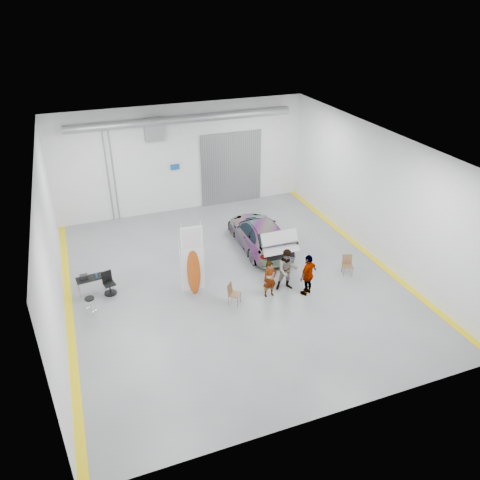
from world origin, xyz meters
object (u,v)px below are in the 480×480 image
object	(u,v)px
person_c	(308,275)
person_b	(287,270)
folding_chair_near	(234,298)
work_table	(88,278)
person_a	(270,279)
folding_chair_far	(347,269)
surfboard_display	(194,265)
shop_stool	(91,306)
sedan_car	(260,233)
office_chair	(109,284)

from	to	relation	value
person_c	person_b	bearing A→B (deg)	-72.70
folding_chair_near	work_table	world-z (taller)	folding_chair_near
person_a	folding_chair_far	size ratio (longest dim) A/B	1.78
surfboard_display	shop_stool	xyz separation A→B (m)	(-4.20, -0.05, -0.94)
sedan_car	office_chair	bearing A→B (deg)	13.09
surfboard_display	person_b	bearing A→B (deg)	-12.70
folding_chair_far	shop_stool	distance (m)	10.96
sedan_car	office_chair	xyz separation A→B (m)	(-7.40, -1.47, -0.30)
surfboard_display	folding_chair_far	size ratio (longest dim) A/B	3.57
person_a	surfboard_display	xyz separation A→B (m)	(-2.83, 1.32, 0.51)
sedan_car	person_a	world-z (taller)	person_a
person_b	surfboard_display	bearing A→B (deg)	175.23
surfboard_display	office_chair	bearing A→B (deg)	164.33
folding_chair_far	work_table	world-z (taller)	folding_chair_far
sedan_car	person_b	distance (m)	3.80
folding_chair_far	person_a	bearing A→B (deg)	-157.90
folding_chair_far	shop_stool	xyz separation A→B (m)	(-10.91, 1.00, 0.10)
shop_stool	work_table	bearing A→B (deg)	87.16
work_table	person_c	bearing A→B (deg)	-21.13
surfboard_display	shop_stool	distance (m)	4.30
folding_chair_far	person_b	bearing A→B (deg)	-160.64
sedan_car	person_b	world-z (taller)	person_b
work_table	office_chair	xyz separation A→B (m)	(0.77, -0.36, -0.26)
sedan_car	office_chair	size ratio (longest dim) A/B	5.09
person_c	work_table	xyz separation A→B (m)	(-8.49, 3.28, -0.23)
surfboard_display	shop_stool	size ratio (longest dim) A/B	4.19
shop_stool	person_b	bearing A→B (deg)	-7.63
person_a	person_b	bearing A→B (deg)	9.88
folding_chair_near	shop_stool	distance (m)	5.63
folding_chair_near	folding_chair_far	distance (m)	5.45
person_b	office_chair	xyz separation A→B (m)	(-7.06, 2.30, -0.50)
shop_stool	office_chair	world-z (taller)	office_chair
person_a	sedan_car	bearing A→B (deg)	69.77
person_a	work_table	bearing A→B (deg)	154.39
person_c	office_chair	bearing A→B (deg)	-49.92
person_b	surfboard_display	distance (m)	3.90
sedan_car	work_table	bearing A→B (deg)	9.59
shop_stool	folding_chair_near	bearing A→B (deg)	-13.30
sedan_car	person_a	distance (m)	4.16
work_table	folding_chair_near	bearing A→B (deg)	-28.23
person_c	work_table	size ratio (longest dim) A/B	1.60
sedan_car	person_c	bearing A→B (deg)	95.92
sedan_car	surfboard_display	world-z (taller)	surfboard_display
person_b	person_c	size ratio (longest dim) A/B	1.01
person_b	office_chair	bearing A→B (deg)	173.81
person_c	folding_chair_near	size ratio (longest dim) A/B	2.00
person_c	surfboard_display	bearing A→B (deg)	-50.77
person_a	work_table	world-z (taller)	person_a
sedan_car	person_c	distance (m)	4.41
person_b	work_table	xyz separation A→B (m)	(-7.84, 2.66, -0.24)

